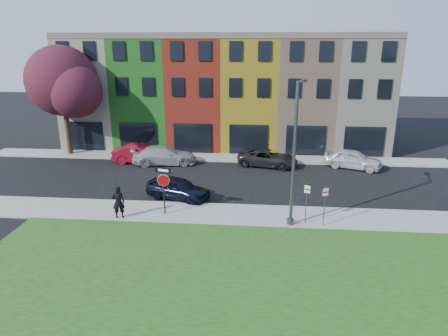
# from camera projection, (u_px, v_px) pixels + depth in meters

# --- Properties ---
(ground) EXTENTS (120.00, 120.00, 0.00)m
(ground) POSITION_uv_depth(u_px,v_px,m) (238.00, 240.00, 20.48)
(ground) COLOR black
(ground) RESTS_ON ground
(sidewalk_near) EXTENTS (40.00, 3.00, 0.12)m
(sidewalk_near) POSITION_uv_depth(u_px,v_px,m) (275.00, 216.00, 23.14)
(sidewalk_near) COLOR gray
(sidewalk_near) RESTS_ON ground
(sidewalk_far) EXTENTS (40.00, 2.40, 0.12)m
(sidewalk_far) POSITION_uv_depth(u_px,v_px,m) (214.00, 157.00, 34.96)
(sidewalk_far) COLOR gray
(sidewalk_far) RESTS_ON ground
(rowhouse_block) EXTENTS (30.00, 10.12, 10.00)m
(rowhouse_block) POSITION_uv_depth(u_px,v_px,m) (225.00, 92.00, 39.31)
(rowhouse_block) COLOR beige
(rowhouse_block) RESTS_ON ground
(stop_sign) EXTENTS (1.02, 0.35, 2.84)m
(stop_sign) POSITION_uv_depth(u_px,v_px,m) (163.00, 181.00, 22.74)
(stop_sign) COLOR black
(stop_sign) RESTS_ON sidewalk_near
(man) EXTENTS (0.89, 0.75, 1.90)m
(man) POSITION_uv_depth(u_px,v_px,m) (118.00, 202.00, 22.55)
(man) COLOR black
(man) RESTS_ON sidewalk_near
(sedan_near) EXTENTS (4.40, 5.31, 1.44)m
(sedan_near) POSITION_uv_depth(u_px,v_px,m) (178.00, 188.00, 25.68)
(sedan_near) COLOR black
(sedan_near) RESTS_ON ground
(parked_car_red) EXTENTS (2.09, 4.87, 1.55)m
(parked_car_red) POSITION_uv_depth(u_px,v_px,m) (141.00, 154.00, 33.47)
(parked_car_red) COLOR maroon
(parked_car_red) RESTS_ON ground
(parked_car_silver) EXTENTS (3.81, 5.93, 1.52)m
(parked_car_silver) POSITION_uv_depth(u_px,v_px,m) (164.00, 155.00, 33.06)
(parked_car_silver) COLOR #A2A2A7
(parked_car_silver) RESTS_ON ground
(parked_car_dark) EXTENTS (4.33, 5.80, 1.34)m
(parked_car_dark) POSITION_uv_depth(u_px,v_px,m) (268.00, 158.00, 32.57)
(parked_car_dark) COLOR black
(parked_car_dark) RESTS_ON ground
(parked_car_white) EXTENTS (4.87, 5.69, 1.52)m
(parked_car_white) POSITION_uv_depth(u_px,v_px,m) (353.00, 159.00, 31.97)
(parked_car_white) COLOR silver
(parked_car_white) RESTS_ON ground
(street_lamp) EXTENTS (0.94, 2.53, 7.76)m
(street_lamp) POSITION_uv_depth(u_px,v_px,m) (295.00, 155.00, 21.03)
(street_lamp) COLOR #474A4C
(street_lamp) RESTS_ON sidewalk_near
(parking_sign_a) EXTENTS (0.31, 0.15, 2.33)m
(parking_sign_a) POSITION_uv_depth(u_px,v_px,m) (307.00, 199.00, 21.70)
(parking_sign_a) COLOR #474A4C
(parking_sign_a) RESTS_ON sidewalk_near
(parking_sign_b) EXTENTS (0.31, 0.15, 2.27)m
(parking_sign_b) POSITION_uv_depth(u_px,v_px,m) (325.00, 201.00, 21.43)
(parking_sign_b) COLOR #474A4C
(parking_sign_b) RESTS_ON sidewalk_near
(tree_purple) EXTENTS (7.18, 6.29, 9.42)m
(tree_purple) POSITION_uv_depth(u_px,v_px,m) (64.00, 83.00, 34.23)
(tree_purple) COLOR black
(tree_purple) RESTS_ON sidewalk_far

